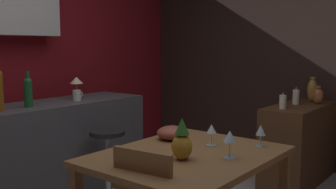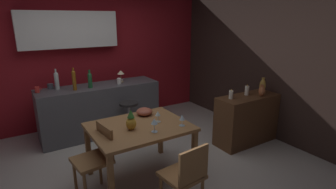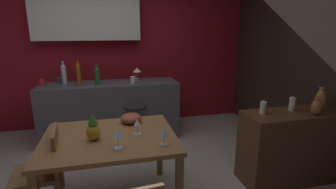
# 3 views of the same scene
# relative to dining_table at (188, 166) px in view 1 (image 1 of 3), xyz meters

# --- Properties ---
(wall_side_right) EXTENTS (0.10, 4.40, 2.60)m
(wall_side_right) POSITION_rel_dining_table_xyz_m (2.58, 0.57, 0.65)
(wall_side_right) COLOR #33231E
(wall_side_right) RESTS_ON ground_plane
(dining_table) EXTENTS (1.22, 0.96, 0.74)m
(dining_table) POSITION_rel_dining_table_xyz_m (0.00, 0.00, 0.00)
(dining_table) COLOR olive
(dining_table) RESTS_ON ground_plane
(kitchen_counter) EXTENTS (2.10, 0.60, 0.90)m
(kitchen_counter) POSITION_rel_dining_table_xyz_m (0.02, 1.67, -0.20)
(kitchen_counter) COLOR #4C4C51
(kitchen_counter) RESTS_ON ground_plane
(sideboard_cabinet) EXTENTS (1.10, 0.44, 0.82)m
(sideboard_cabinet) POSITION_rel_dining_table_xyz_m (1.98, -0.01, -0.24)
(sideboard_cabinet) COLOR #56351E
(sideboard_cabinet) RESTS_ON ground_plane
(bar_stool) EXTENTS (0.34, 0.34, 0.67)m
(bar_stool) POSITION_rel_dining_table_xyz_m (0.36, 1.15, -0.30)
(bar_stool) COLOR #262323
(bar_stool) RESTS_ON ground_plane
(wine_glass_left) EXTENTS (0.07, 0.07, 0.15)m
(wine_glass_left) POSITION_rel_dining_table_xyz_m (0.26, -0.01, 0.19)
(wine_glass_left) COLOR silver
(wine_glass_left) RESTS_ON dining_table
(wine_glass_right) EXTENTS (0.07, 0.07, 0.15)m
(wine_glass_right) POSITION_rel_dining_table_xyz_m (0.46, -0.29, 0.19)
(wine_glass_right) COLOR silver
(wine_glass_right) RESTS_ON dining_table
(wine_glass_center) EXTENTS (0.08, 0.08, 0.17)m
(wine_glass_center) POSITION_rel_dining_table_xyz_m (0.07, -0.27, 0.22)
(wine_glass_center) COLOR silver
(wine_glass_center) RESTS_ON dining_table
(pineapple_centerpiece) EXTENTS (0.13, 0.13, 0.26)m
(pineapple_centerpiece) POSITION_rel_dining_table_xyz_m (-0.14, -0.06, 0.19)
(pineapple_centerpiece) COLOR gold
(pineapple_centerpiece) RESTS_ON dining_table
(fruit_bowl) EXTENTS (0.22, 0.22, 0.10)m
(fruit_bowl) POSITION_rel_dining_table_xyz_m (0.23, 0.30, 0.14)
(fruit_bowl) COLOR #9E4C38
(fruit_bowl) RESTS_ON dining_table
(wine_bottle_green) EXTENTS (0.07, 0.07, 0.31)m
(wine_bottle_green) POSITION_rel_dining_table_xyz_m (-0.14, 1.58, 0.39)
(wine_bottle_green) COLOR #1E592D
(wine_bottle_green) RESTS_ON kitchen_counter
(cup_white) EXTENTS (0.11, 0.08, 0.10)m
(cup_white) POSITION_rel_dining_table_xyz_m (0.38, 1.59, 0.30)
(cup_white) COLOR white
(cup_white) RESTS_ON kitchen_counter
(counter_lamp) EXTENTS (0.13, 0.13, 0.22)m
(counter_lamp) POSITION_rel_dining_table_xyz_m (0.46, 1.70, 0.41)
(counter_lamp) COLOR #A58447
(counter_lamp) RESTS_ON kitchen_counter
(pillar_candle_tall) EXTENTS (0.07, 0.07, 0.18)m
(pillar_candle_tall) POSITION_rel_dining_table_xyz_m (2.00, 0.05, 0.24)
(pillar_candle_tall) COLOR white
(pillar_candle_tall) RESTS_ON sideboard_cabinet
(pillar_candle_short) EXTENTS (0.07, 0.07, 0.16)m
(pillar_candle_short) POSITION_rel_dining_table_xyz_m (1.63, 0.04, 0.23)
(pillar_candle_short) COLOR white
(pillar_candle_short) RESTS_ON sideboard_cabinet
(vase_copper) EXTENTS (0.11, 0.11, 0.19)m
(vase_copper) POSITION_rel_dining_table_xyz_m (2.15, -0.13, 0.25)
(vase_copper) COLOR #B26038
(vase_copper) RESTS_ON sideboard_cabinet
(vase_brass) EXTENTS (0.10, 0.10, 0.27)m
(vase_brass) POSITION_rel_dining_table_xyz_m (2.30, -0.02, 0.29)
(vase_brass) COLOR #B78C38
(vase_brass) RESTS_ON sideboard_cabinet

